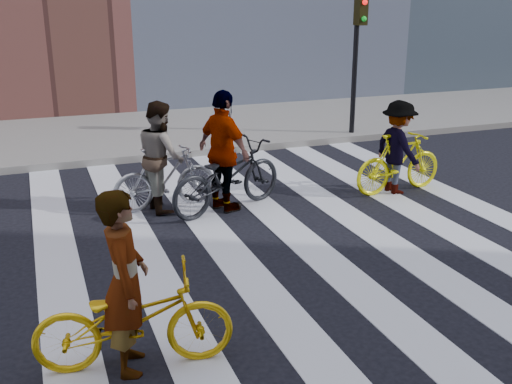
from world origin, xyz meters
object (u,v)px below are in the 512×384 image
bike_silver_mid (165,178)px  bike_yellow_left (134,320)px  rider_mid (161,156)px  rider_left (125,282)px  rider_rear (224,152)px  traffic_signal (358,43)px  bike_dark_rear (227,176)px  bike_yellow_right (399,163)px  rider_right (398,147)px

bike_silver_mid → bike_yellow_left: bearing=158.1°
bike_silver_mid → rider_mid: size_ratio=0.98×
rider_left → rider_rear: bearing=-19.1°
traffic_signal → bike_yellow_left: traffic_signal is taller
bike_dark_rear → rider_left: bearing=128.3°
bike_yellow_right → rider_right: bearing=85.0°
bike_dark_rear → bike_silver_mid: bearing=43.3°
bike_silver_mid → bike_dark_rear: bike_dark_rear is taller
rider_mid → rider_rear: rider_rear is taller
rider_right → rider_rear: 3.11m
bike_dark_rear → rider_mid: (-0.96, 0.43, 0.32)m
bike_yellow_right → rider_mid: (-4.07, 0.61, 0.35)m
bike_yellow_left → bike_yellow_right: (5.26, 3.62, 0.05)m
traffic_signal → bike_yellow_right: bearing=-108.8°
traffic_signal → rider_right: 4.41m
traffic_signal → rider_rear: bearing=-140.2°
bike_dark_rear → rider_left: size_ratio=1.24×
bike_yellow_right → rider_right: size_ratio=1.09×
rider_left → rider_right: (5.26, 3.62, -0.06)m
rider_mid → rider_rear: size_ratio=0.91×
traffic_signal → bike_silver_mid: 6.54m
bike_silver_mid → rider_left: (-1.29, -4.23, 0.35)m
bike_silver_mid → bike_yellow_right: 4.07m
bike_yellow_left → rider_right: rider_right is taller
bike_silver_mid → rider_rear: 1.07m
rider_left → bike_dark_rear: bearing=-19.7°
bike_silver_mid → rider_rear: (0.86, -0.43, 0.45)m
bike_yellow_left → rider_left: size_ratio=1.05×
bike_yellow_left → rider_left: rider_left is taller
bike_silver_mid → rider_mid: 0.37m
rider_left → rider_right: rider_left is taller
traffic_signal → rider_mid: traffic_signal is taller
bike_dark_rear → rider_rear: 0.41m
traffic_signal → bike_yellow_right: (-1.33, -3.93, -1.75)m
bike_silver_mid → rider_mid: (-0.05, 0.00, 0.37)m
rider_left → traffic_signal: bearing=-31.0°
traffic_signal → bike_yellow_left: bearing=-131.1°
rider_mid → bike_yellow_left: bearing=158.7°
traffic_signal → rider_right: bearing=-109.4°
rider_mid → bike_silver_mid: bearing=-95.7°
bike_yellow_right → bike_dark_rear: bearing=81.7°
traffic_signal → bike_dark_rear: (-4.44, -3.75, -1.71)m
traffic_signal → bike_yellow_right: size_ratio=1.88×
traffic_signal → rider_rear: traffic_signal is taller
traffic_signal → rider_rear: size_ratio=1.71×
traffic_signal → rider_left: bearing=-131.3°
traffic_signal → rider_right: size_ratio=2.04×
bike_yellow_left → bike_dark_rear: bearing=-19.1°
rider_right → bike_dark_rear: bearing=81.6°
bike_dark_rear → rider_right: 3.07m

